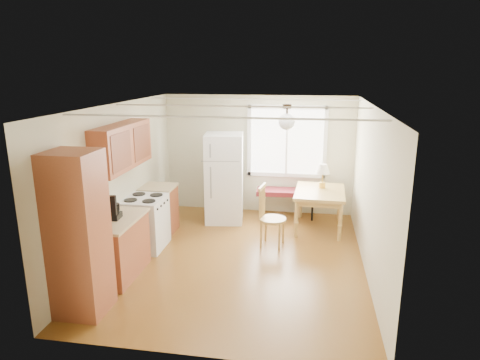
% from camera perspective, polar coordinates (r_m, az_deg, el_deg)
% --- Properties ---
extents(room_shell, '(4.60, 5.60, 2.62)m').
position_cam_1_polar(room_shell, '(6.72, -0.16, -0.74)').
color(room_shell, '#573311').
rests_on(room_shell, ground).
extents(kitchen_run, '(0.65, 3.40, 2.20)m').
position_cam_1_polar(kitchen_run, '(6.76, -15.62, -4.85)').
color(kitchen_run, brown).
rests_on(kitchen_run, ground).
extents(window_unit, '(1.64, 0.05, 1.51)m').
position_cam_1_polar(window_unit, '(9.00, 6.26, 5.11)').
color(window_unit, white).
rests_on(window_unit, room_shell).
extents(pendant_light, '(0.26, 0.26, 0.40)m').
position_cam_1_polar(pendant_light, '(6.84, 6.24, 7.88)').
color(pendant_light, black).
rests_on(pendant_light, room_shell).
extents(refrigerator, '(0.83, 0.83, 1.79)m').
position_cam_1_polar(refrigerator, '(8.60, -2.12, 0.27)').
color(refrigerator, white).
rests_on(refrigerator, ground).
extents(bench, '(1.29, 0.53, 0.58)m').
position_cam_1_polar(bench, '(8.97, 6.31, -1.69)').
color(bench, '#5A151C').
rests_on(bench, ground).
extents(dining_table, '(0.98, 1.27, 0.77)m').
position_cam_1_polar(dining_table, '(8.34, 10.58, -2.07)').
color(dining_table, '#A68140').
rests_on(dining_table, ground).
extents(chair, '(0.49, 0.48, 1.08)m').
position_cam_1_polar(chair, '(7.47, 3.63, -4.22)').
color(chair, '#A68140').
rests_on(chair, ground).
extents(table_lamp, '(0.27, 0.27, 0.47)m').
position_cam_1_polar(table_lamp, '(8.42, 10.99, 1.23)').
color(table_lamp, gold).
rests_on(table_lamp, dining_table).
extents(coffee_maker, '(0.21, 0.26, 0.38)m').
position_cam_1_polar(coffee_maker, '(6.50, -16.64, -3.86)').
color(coffee_maker, black).
rests_on(coffee_maker, kitchen_run).
extents(kettle, '(0.12, 0.12, 0.23)m').
position_cam_1_polar(kettle, '(6.65, -16.99, -3.88)').
color(kettle, red).
rests_on(kettle, kitchen_run).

